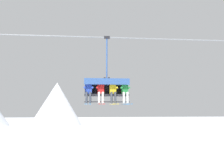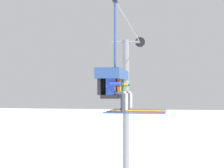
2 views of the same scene
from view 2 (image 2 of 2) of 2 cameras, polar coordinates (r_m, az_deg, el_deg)
The scene contains 7 objects.
lift_tower_far at distance 19.46m, azimuth 2.39°, elevation -5.25°, with size 0.36×1.88×9.19m.
lift_cable at distance 11.88m, azimuth 1.50°, elevation 12.17°, with size 17.61×0.05×0.05m.
chairlift_chair at distance 10.29m, azimuth 0.10°, elevation 0.89°, with size 2.19×0.74×3.31m.
skier_blue at distance 9.38m, azimuth 0.56°, elevation -0.83°, with size 0.46×1.70×1.23m.
skier_red at distance 9.97m, azimuth 1.04°, elevation -0.73°, with size 0.48×1.70×1.34m.
skier_yellow at distance 10.54m, azimuth 1.50°, elevation -0.75°, with size 0.48×1.70×1.34m.
skier_green at distance 11.13m, azimuth 1.96°, elevation -0.87°, with size 0.46×1.70×1.23m.
Camera 2 is at (-9.71, -2.39, 6.19)m, focal length 55.00 mm.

